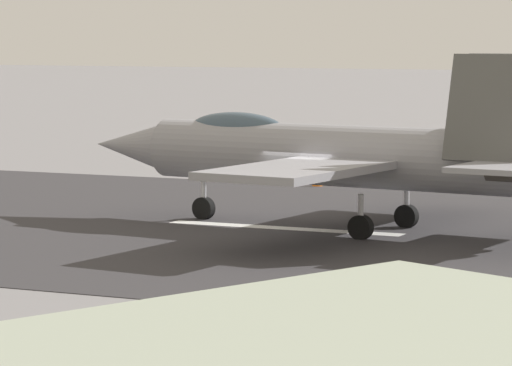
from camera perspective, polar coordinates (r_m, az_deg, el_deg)
ground_plane at (r=47.05m, az=1.77°, el=-1.82°), size 400.00×400.00×0.00m
runway_strip at (r=47.04m, az=1.79°, el=-1.81°), size 240.00×26.00×0.02m
fighter_jet at (r=46.91m, az=2.94°, el=1.16°), size 17.73×14.80×5.65m
marker_cone_mid at (r=60.32m, az=2.39°, el=0.13°), size 0.44×0.44×0.55m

